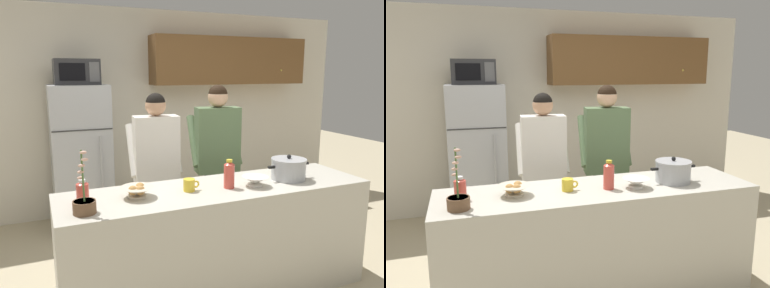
{
  "view_description": "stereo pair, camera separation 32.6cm",
  "coord_description": "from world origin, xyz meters",
  "views": [
    {
      "loc": [
        -1.31,
        -2.56,
        1.83
      ],
      "look_at": [
        0.0,
        0.55,
        1.17
      ],
      "focal_mm": 35.23,
      "sensor_mm": 36.0,
      "label": 1
    },
    {
      "loc": [
        -1.0,
        -2.67,
        1.83
      ],
      "look_at": [
        0.0,
        0.55,
        1.17
      ],
      "focal_mm": 35.23,
      "sensor_mm": 36.0,
      "label": 2
    }
  ],
  "objects": [
    {
      "name": "bottle_near_edge",
      "position": [
        0.07,
        -0.05,
        1.03
      ],
      "size": [
        0.08,
        0.08,
        0.23
      ],
      "color": "#D84C3F",
      "rests_on": "kitchen_island"
    },
    {
      "name": "coffee_mug",
      "position": [
        -0.25,
        -0.0,
        0.97
      ],
      "size": [
        0.13,
        0.09,
        0.1
      ],
      "color": "yellow",
      "rests_on": "kitchen_island"
    },
    {
      "name": "person_by_sink",
      "position": [
        0.35,
        0.75,
        1.06
      ],
      "size": [
        0.57,
        0.49,
        1.7
      ],
      "color": "black",
      "rests_on": "ground"
    },
    {
      "name": "person_near_pot",
      "position": [
        -0.28,
        0.75,
        1.02
      ],
      "size": [
        0.53,
        0.45,
        1.63
      ],
      "color": "black",
      "rests_on": "ground"
    },
    {
      "name": "kitchen_island",
      "position": [
        0.0,
        0.0,
        0.46
      ],
      "size": [
        2.51,
        0.68,
        0.92
      ],
      "primitive_type": "cube",
      "color": "beige",
      "rests_on": "ground"
    },
    {
      "name": "potted_orchid",
      "position": [
        -1.05,
        -0.17,
        0.99
      ],
      "size": [
        0.15,
        0.15,
        0.42
      ],
      "color": "brown",
      "rests_on": "kitchen_island"
    },
    {
      "name": "empty_bowl",
      "position": [
        0.28,
        -0.09,
        0.97
      ],
      "size": [
        0.22,
        0.22,
        0.08
      ],
      "color": "white",
      "rests_on": "kitchen_island"
    },
    {
      "name": "refrigerator",
      "position": [
        -0.85,
        1.85,
        0.84
      ],
      "size": [
        0.64,
        0.68,
        1.68
      ],
      "color": "#B7BABF",
      "rests_on": "ground"
    },
    {
      "name": "bottle_mid_counter",
      "position": [
        -1.04,
        0.03,
        1.0
      ],
      "size": [
        0.09,
        0.09,
        0.17
      ],
      "color": "#D84C3F",
      "rests_on": "kitchen_island"
    },
    {
      "name": "back_wall_unit",
      "position": [
        0.24,
        2.25,
        1.43
      ],
      "size": [
        6.0,
        0.48,
        2.6
      ],
      "color": "silver",
      "rests_on": "ground"
    },
    {
      "name": "cooking_pot",
      "position": [
        0.64,
        -0.03,
        1.01
      ],
      "size": [
        0.41,
        0.3,
        0.22
      ],
      "color": "#ADAFB5",
      "rests_on": "kitchen_island"
    },
    {
      "name": "bread_bowl",
      "position": [
        -0.66,
        0.0,
        0.97
      ],
      "size": [
        0.25,
        0.25,
        0.1
      ],
      "color": "beige",
      "rests_on": "kitchen_island"
    },
    {
      "name": "microwave",
      "position": [
        -0.85,
        1.83,
        1.82
      ],
      "size": [
        0.48,
        0.37,
        0.28
      ],
      "color": "#2D2D30",
      "rests_on": "refrigerator"
    }
  ]
}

